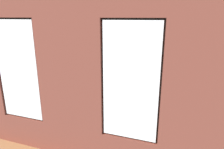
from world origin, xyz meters
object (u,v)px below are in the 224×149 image
remote_black (110,84)px  potted_plant_mid_room_small (158,85)px  remote_silver (112,85)px  media_console (44,87)px  couch_by_window (68,119)px  cup_ceramic (123,83)px  potted_plant_foreground_right (87,64)px  couch_left (192,99)px  papasan_chair (122,70)px  coffee_table (110,85)px  remote_gray (97,83)px  table_plant_small (106,80)px  potted_plant_beside_window_right (27,111)px  potted_plant_corner_near_left (195,66)px  tv_flatscreen (43,67)px

remote_black → potted_plant_mid_room_small: (-1.52, -0.37, -0.01)m
remote_silver → media_console: media_console is taller
couch_by_window → cup_ceramic: couch_by_window is taller
cup_ceramic → potted_plant_foreground_right: potted_plant_foreground_right is taller
potted_plant_mid_room_small → remote_black: bearing=13.6°
couch_left → potted_plant_mid_room_small: couch_left is taller
potted_plant_mid_room_small → papasan_chair: bearing=-38.9°
coffee_table → remote_silver: remote_silver is taller
coffee_table → remote_gray: remote_gray is taller
coffee_table → remote_black: size_ratio=8.34×
coffee_table → potted_plant_foreground_right: 2.79m
cup_ceramic → potted_plant_mid_room_small: bearing=-168.8°
coffee_table → table_plant_small: (0.18, -0.10, 0.15)m
couch_by_window → potted_plant_mid_room_small: size_ratio=2.92×
table_plant_small → potted_plant_mid_room_small: bearing=-171.1°
table_plant_small → potted_plant_foreground_right: bearing=-49.5°
potted_plant_beside_window_right → coffee_table: bearing=-115.9°
couch_by_window → coffee_table: couch_by_window is taller
couch_by_window → remote_black: 2.41m
couch_by_window → remote_gray: couch_by_window is taller
remote_black → papasan_chair: 1.69m
couch_by_window → remote_gray: (0.27, -2.28, 0.08)m
papasan_chair → potted_plant_beside_window_right: size_ratio=1.07×
remote_silver → papasan_chair: size_ratio=0.15×
remote_silver → remote_gray: 0.53m
potted_plant_beside_window_right → remote_silver: bearing=-119.1°
coffee_table → remote_black: (-0.00, -0.00, 0.06)m
remote_black → media_console: (2.16, 0.63, -0.14)m
couch_left → remote_black: couch_left is taller
papasan_chair → couch_by_window: bearing=89.3°
couch_by_window → remote_gray: size_ratio=10.07×
potted_plant_foreground_right → potted_plant_mid_room_small: (-3.38, 1.70, -0.08)m
remote_gray → potted_plant_beside_window_right: 2.51m
coffee_table → potted_plant_mid_room_small: potted_plant_mid_room_small is taller
couch_left → media_console: size_ratio=1.82×
couch_left → potted_plant_foreground_right: (4.39, -2.31, 0.16)m
potted_plant_mid_room_small → potted_plant_beside_window_right: (2.74, 2.88, -0.00)m
remote_black → potted_plant_beside_window_right: 2.79m
media_console → potted_plant_corner_near_left: size_ratio=0.81×
coffee_table → table_plant_small: size_ratio=7.11×
couch_by_window → potted_plant_beside_window_right: size_ratio=1.62×
media_console → tv_flatscreen: tv_flatscreen is taller
tv_flatscreen → remote_gray: bearing=-164.0°
cup_ceramic → potted_plant_mid_room_small: potted_plant_mid_room_small is taller
coffee_table → potted_plant_foreground_right: bearing=-48.1°
remote_silver → tv_flatscreen: bearing=-1.6°
remote_gray → coffee_table: bearing=-82.8°
remote_gray → remote_silver: bearing=-99.1°
table_plant_small → potted_plant_beside_window_right: size_ratio=0.19×
remote_gray → potted_plant_corner_near_left: potted_plant_corner_near_left is taller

